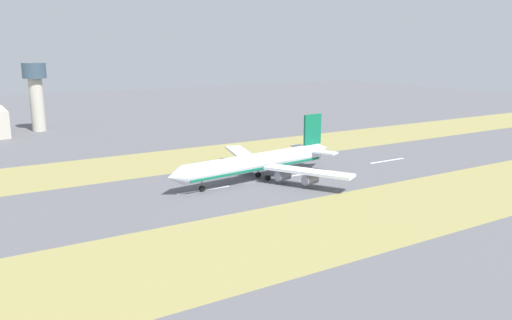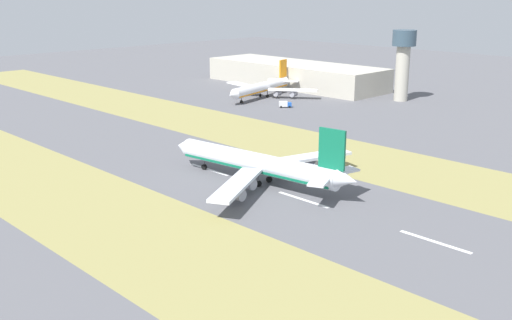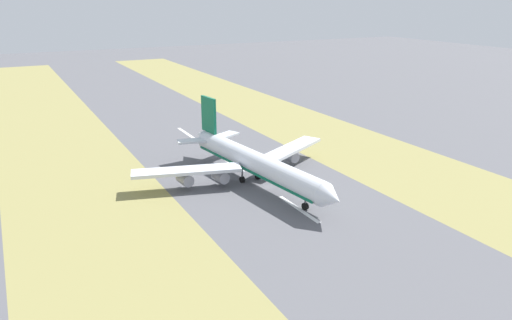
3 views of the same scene
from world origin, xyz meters
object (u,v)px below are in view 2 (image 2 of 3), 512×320
object	(u,v)px
terminal_building	(295,74)
airplane_parked_apron	(263,87)
control_tower	(403,58)
airplane_main_jet	(261,164)
service_truck	(285,104)

from	to	relation	value
terminal_building	airplane_parked_apron	xyz separation A→B (m)	(-43.35, -16.07, -1.30)
control_tower	airplane_main_jet	bearing A→B (deg)	-162.58
terminal_building	airplane_parked_apron	distance (m)	46.25
control_tower	airplane_parked_apron	size ratio (longest dim) A/B	0.61
airplane_main_jet	service_truck	size ratio (longest dim) A/B	11.19
airplane_main_jet	terminal_building	size ratio (longest dim) A/B	0.58
airplane_parked_apron	airplane_main_jet	bearing A→B (deg)	-135.35
terminal_building	airplane_main_jet	bearing A→B (deg)	-141.08
airplane_main_jet	airplane_parked_apron	bearing A→B (deg)	44.65
service_truck	airplane_parked_apron	bearing A→B (deg)	65.57
airplane_parked_apron	service_truck	xyz separation A→B (m)	(-12.65, -27.85, -3.70)
airplane_main_jet	service_truck	xyz separation A→B (m)	(92.46, 75.97, -4.36)
control_tower	airplane_parked_apron	xyz separation A→B (m)	(-44.10, 57.02, -16.84)
control_tower	service_truck	bearing A→B (deg)	152.80
airplane_parked_apron	service_truck	distance (m)	30.81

